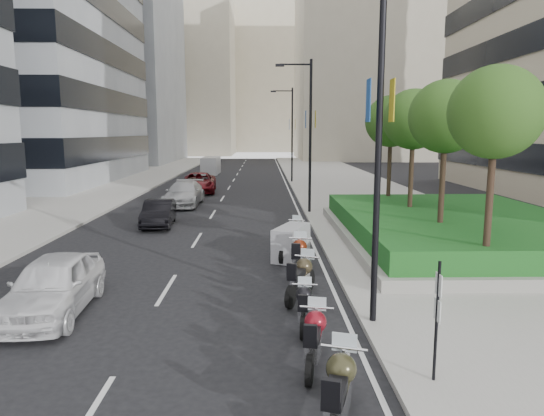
{
  "coord_description": "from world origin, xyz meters",
  "views": [
    {
      "loc": [
        1.53,
        -10.63,
        4.86
      ],
      "look_at": [
        1.86,
        7.61,
        2.0
      ],
      "focal_mm": 32.0,
      "sensor_mm": 36.0,
      "label": 1
    }
  ],
  "objects_px": {
    "motorcycle_5": "(291,243)",
    "motorcycle_1": "(314,338)",
    "motorcycle_4": "(299,257)",
    "car_a": "(53,285)",
    "car_b": "(159,213)",
    "lamp_post_0": "(373,123)",
    "car_d": "(199,183)",
    "lamp_post_1": "(308,129)",
    "parking_sign": "(437,315)",
    "motorcycle_0": "(339,393)",
    "motorcycle_6": "(294,233)",
    "lamp_post_2": "(291,130)",
    "delivery_van": "(211,166)",
    "motorcycle_3": "(301,278)",
    "car_c": "(184,194)",
    "motorcycle_2": "(304,307)"
  },
  "relations": [
    {
      "from": "car_c",
      "to": "car_b",
      "type": "bearing_deg",
      "value": -90.32
    },
    {
      "from": "motorcycle_1",
      "to": "delivery_van",
      "type": "bearing_deg",
      "value": 20.51
    },
    {
      "from": "motorcycle_2",
      "to": "car_c",
      "type": "bearing_deg",
      "value": 24.1
    },
    {
      "from": "lamp_post_2",
      "to": "motorcycle_6",
      "type": "bearing_deg",
      "value": -92.83
    },
    {
      "from": "parking_sign",
      "to": "motorcycle_6",
      "type": "height_order",
      "value": "parking_sign"
    },
    {
      "from": "motorcycle_2",
      "to": "motorcycle_5",
      "type": "distance_m",
      "value": 6.6
    },
    {
      "from": "motorcycle_3",
      "to": "car_c",
      "type": "bearing_deg",
      "value": 42.73
    },
    {
      "from": "car_a",
      "to": "car_b",
      "type": "bearing_deg",
      "value": 85.72
    },
    {
      "from": "motorcycle_0",
      "to": "car_c",
      "type": "relative_size",
      "value": 0.43
    },
    {
      "from": "motorcycle_5",
      "to": "motorcycle_1",
      "type": "bearing_deg",
      "value": -156.93
    },
    {
      "from": "motorcycle_1",
      "to": "car_c",
      "type": "bearing_deg",
      "value": 27.5
    },
    {
      "from": "lamp_post_1",
      "to": "delivery_van",
      "type": "bearing_deg",
      "value": 107.28
    },
    {
      "from": "motorcycle_2",
      "to": "delivery_van",
      "type": "distance_m",
      "value": 45.74
    },
    {
      "from": "lamp_post_1",
      "to": "car_b",
      "type": "distance_m",
      "value": 9.87
    },
    {
      "from": "motorcycle_1",
      "to": "car_b",
      "type": "bearing_deg",
      "value": 34.71
    },
    {
      "from": "motorcycle_5",
      "to": "car_d",
      "type": "distance_m",
      "value": 22.0
    },
    {
      "from": "motorcycle_0",
      "to": "motorcycle_3",
      "type": "bearing_deg",
      "value": 18.18
    },
    {
      "from": "car_b",
      "to": "lamp_post_0",
      "type": "bearing_deg",
      "value": -63.58
    },
    {
      "from": "lamp_post_0",
      "to": "motorcycle_0",
      "type": "height_order",
      "value": "lamp_post_0"
    },
    {
      "from": "motorcycle_4",
      "to": "motorcycle_5",
      "type": "distance_m",
      "value": 2.21
    },
    {
      "from": "motorcycle_5",
      "to": "car_d",
      "type": "xyz_separation_m",
      "value": [
        -6.33,
        21.06,
        0.16
      ]
    },
    {
      "from": "car_d",
      "to": "motorcycle_6",
      "type": "bearing_deg",
      "value": -74.89
    },
    {
      "from": "motorcycle_2",
      "to": "motorcycle_6",
      "type": "xyz_separation_m",
      "value": [
        0.3,
        8.77,
        0.05
      ]
    },
    {
      "from": "car_b",
      "to": "car_c",
      "type": "bearing_deg",
      "value": 84.01
    },
    {
      "from": "motorcycle_1",
      "to": "motorcycle_2",
      "type": "height_order",
      "value": "motorcycle_1"
    },
    {
      "from": "lamp_post_0",
      "to": "motorcycle_4",
      "type": "bearing_deg",
      "value": 107.89
    },
    {
      "from": "motorcycle_4",
      "to": "lamp_post_1",
      "type": "bearing_deg",
      "value": 3.91
    },
    {
      "from": "lamp_post_1",
      "to": "motorcycle_1",
      "type": "relative_size",
      "value": 4.09
    },
    {
      "from": "parking_sign",
      "to": "car_b",
      "type": "relative_size",
      "value": 0.6
    },
    {
      "from": "car_c",
      "to": "motorcycle_5",
      "type": "bearing_deg",
      "value": -64.55
    },
    {
      "from": "motorcycle_4",
      "to": "car_a",
      "type": "distance_m",
      "value": 7.64
    },
    {
      "from": "motorcycle_3",
      "to": "motorcycle_4",
      "type": "distance_m",
      "value": 2.3
    },
    {
      "from": "lamp_post_2",
      "to": "car_a",
      "type": "height_order",
      "value": "lamp_post_2"
    },
    {
      "from": "car_b",
      "to": "lamp_post_1",
      "type": "bearing_deg",
      "value": 19.33
    },
    {
      "from": "lamp_post_1",
      "to": "motorcycle_6",
      "type": "xyz_separation_m",
      "value": [
        -1.3,
        -8.25,
        -4.49
      ]
    },
    {
      "from": "motorcycle_2",
      "to": "lamp_post_2",
      "type": "bearing_deg",
      "value": 4.46
    },
    {
      "from": "motorcycle_5",
      "to": "car_a",
      "type": "relative_size",
      "value": 0.49
    },
    {
      "from": "lamp_post_0",
      "to": "car_d",
      "type": "xyz_separation_m",
      "value": [
        -7.87,
        27.65,
        -4.26
      ]
    },
    {
      "from": "motorcycle_2",
      "to": "motorcycle_6",
      "type": "bearing_deg",
      "value": 5.12
    },
    {
      "from": "parking_sign",
      "to": "motorcycle_0",
      "type": "distance_m",
      "value": 2.55
    },
    {
      "from": "motorcycle_4",
      "to": "motorcycle_2",
      "type": "bearing_deg",
      "value": -172.1
    },
    {
      "from": "car_a",
      "to": "lamp_post_1",
      "type": "bearing_deg",
      "value": 59.24
    },
    {
      "from": "car_c",
      "to": "parking_sign",
      "type": "bearing_deg",
      "value": -69.05
    },
    {
      "from": "lamp_post_2",
      "to": "motorcycle_6",
      "type": "distance_m",
      "value": 26.66
    },
    {
      "from": "parking_sign",
      "to": "motorcycle_1",
      "type": "distance_m",
      "value": 2.55
    },
    {
      "from": "motorcycle_2",
      "to": "motorcycle_3",
      "type": "relative_size",
      "value": 0.9
    },
    {
      "from": "motorcycle_2",
      "to": "car_d",
      "type": "relative_size",
      "value": 0.34
    },
    {
      "from": "motorcycle_5",
      "to": "car_b",
      "type": "distance_m",
      "value": 9.45
    },
    {
      "from": "car_d",
      "to": "lamp_post_0",
      "type": "bearing_deg",
      "value": -78.17
    },
    {
      "from": "parking_sign",
      "to": "motorcycle_5",
      "type": "bearing_deg",
      "value": 102.89
    }
  ]
}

